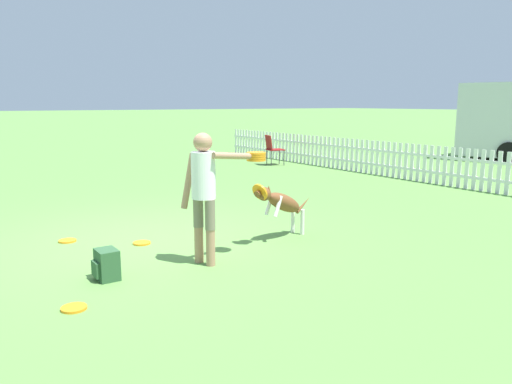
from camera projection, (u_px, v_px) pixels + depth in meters
The scene contains 9 objects.
ground_plane at pixel (144, 240), 6.91m from camera, with size 240.00×240.00×0.00m, color #5B8C42.
handler_person at pixel (208, 183), 5.76m from camera, with size 0.45×1.01×1.54m.
leaping_dog at pixel (281, 202), 6.89m from camera, with size 0.47×1.20×0.84m.
frisbee_near_handler at pixel (74, 308), 4.60m from camera, with size 0.23×0.23×0.02m.
frisbee_near_dog at pixel (142, 243), 6.73m from camera, with size 0.23×0.23×0.02m.
frisbee_midfield at pixel (67, 241), 6.83m from camera, with size 0.23×0.23×0.02m.
backpack_on_grass at pixel (106, 265), 5.36m from camera, with size 0.28×0.25×0.33m.
picket_fence at pixel (467, 169), 10.96m from camera, with size 19.45×0.04×0.89m.
folding_chair_blue_left at pixel (272, 147), 15.12m from camera, with size 0.60×0.62×0.91m.
Camera 1 is at (6.41, -2.46, 1.88)m, focal length 35.00 mm.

